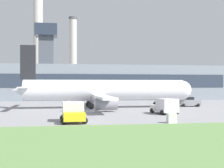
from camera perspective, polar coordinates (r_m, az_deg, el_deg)
ground_plane at (r=48.58m, az=-3.54°, el=-4.88°), size 400.00×400.00×0.00m
terminal_building at (r=83.80m, az=-6.15°, el=0.42°), size 77.81×11.65×19.85m
smokestack_left at (r=121.82m, az=-13.39°, el=7.97°), size 4.11×4.11×42.21m
smokestack_right at (r=117.02m, az=-7.14°, el=5.10°), size 3.13×3.13×29.28m
airplane at (r=54.20m, az=-1.62°, el=-1.25°), size 31.57×29.36×10.68m
pushback_tug at (r=59.69m, az=14.04°, el=-3.24°), size 4.10×3.07×1.75m
baggage_truck at (r=43.34m, az=9.71°, el=-4.06°), size 3.23×4.76×2.12m
fuel_truck at (r=33.74m, az=-7.11°, el=-5.15°), size 2.86×4.52×2.13m
ground_crew_person at (r=46.64m, az=-7.92°, el=-3.97°), size 0.50×0.50×1.75m
utility_cabinet at (r=33.22m, az=10.85°, el=-6.15°), size 0.92×0.75×1.03m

